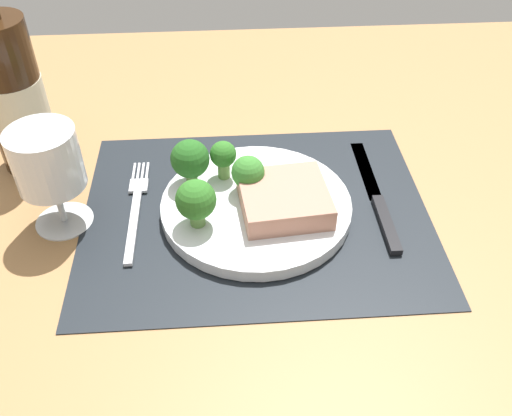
# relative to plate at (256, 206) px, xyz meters

# --- Properties ---
(ground_plane) EXTENTS (1.40, 1.10, 0.03)m
(ground_plane) POSITION_rel_plate_xyz_m (0.00, 0.00, -0.03)
(ground_plane) COLOR #996D42
(placemat) EXTENTS (0.43, 0.35, 0.00)m
(placemat) POSITION_rel_plate_xyz_m (0.00, 0.00, -0.01)
(placemat) COLOR black
(placemat) RESTS_ON ground_plane
(plate) EXTENTS (0.24, 0.24, 0.02)m
(plate) POSITION_rel_plate_xyz_m (0.00, 0.00, 0.00)
(plate) COLOR silver
(plate) RESTS_ON placemat
(steak) EXTENTS (0.11, 0.11, 0.03)m
(steak) POSITION_rel_plate_xyz_m (0.03, -0.01, 0.02)
(steak) COLOR tan
(steak) RESTS_ON plate
(broccoli_center) EXTENTS (0.05, 0.05, 0.06)m
(broccoli_center) POSITION_rel_plate_xyz_m (-0.07, -0.04, 0.04)
(broccoli_center) COLOR #5B8942
(broccoli_center) RESTS_ON plate
(broccoli_near_fork) EXTENTS (0.03, 0.03, 0.05)m
(broccoli_near_fork) POSITION_rel_plate_xyz_m (-0.04, 0.05, 0.04)
(broccoli_near_fork) COLOR #6B994C
(broccoli_near_fork) RESTS_ON plate
(broccoli_back_left) EXTENTS (0.04, 0.04, 0.05)m
(broccoli_back_left) POSITION_rel_plate_xyz_m (-0.01, 0.02, 0.04)
(broccoli_back_left) COLOR #6B994C
(broccoli_back_left) RESTS_ON plate
(broccoli_front_edge) EXTENTS (0.05, 0.05, 0.06)m
(broccoli_front_edge) POSITION_rel_plate_xyz_m (-0.08, 0.04, 0.05)
(broccoli_front_edge) COLOR #5B8942
(broccoli_front_edge) RESTS_ON plate
(fork) EXTENTS (0.02, 0.19, 0.01)m
(fork) POSITION_rel_plate_xyz_m (-0.15, 0.01, -0.01)
(fork) COLOR silver
(fork) RESTS_ON placemat
(knife) EXTENTS (0.02, 0.23, 0.01)m
(knife) POSITION_rel_plate_xyz_m (0.16, 0.01, -0.00)
(knife) COLOR black
(knife) RESTS_ON placemat
(wine_bottle) EXTENTS (0.08, 0.08, 0.29)m
(wine_bottle) POSITION_rel_plate_xyz_m (-0.30, 0.13, 0.10)
(wine_bottle) COLOR #331E0F
(wine_bottle) RESTS_ON ground_plane
(wine_glass) EXTENTS (0.08, 0.08, 0.13)m
(wine_glass) POSITION_rel_plate_xyz_m (-0.24, -0.00, 0.08)
(wine_glass) COLOR silver
(wine_glass) RESTS_ON ground_plane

